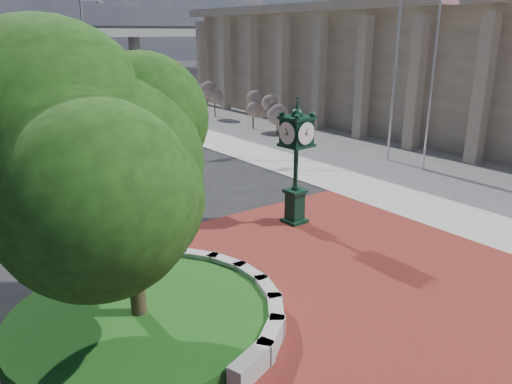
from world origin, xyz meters
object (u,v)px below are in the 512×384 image
object	(u,v)px
post_clock	(296,157)
street_lamp_near	(88,53)
parked_car	(59,96)
flagpole_b	(397,49)
flagpole_a	(433,76)

from	to	relation	value
post_clock	street_lamp_near	xyz separation A→B (m)	(1.13, 24.59, 2.71)
parked_car	post_clock	bearing A→B (deg)	-71.25
street_lamp_near	post_clock	bearing A→B (deg)	-92.62
flagpole_b	street_lamp_near	world-z (taller)	flagpole_b
post_clock	flagpole_a	xyz separation A→B (m)	(9.89, 1.69, 2.16)
flagpole_a	flagpole_b	world-z (taller)	flagpole_b
post_clock	flagpole_a	world-z (taller)	flagpole_a
flagpole_a	street_lamp_near	xyz separation A→B (m)	(-8.77, 22.90, 0.56)
post_clock	parked_car	distance (m)	37.32
flagpole_a	street_lamp_near	bearing A→B (deg)	110.95
flagpole_b	post_clock	bearing A→B (deg)	-157.94
parked_car	flagpole_b	bearing A→B (deg)	-54.44
flagpole_b	street_lamp_near	size ratio (longest dim) A/B	1.28
flagpole_b	street_lamp_near	xyz separation A→B (m)	(-8.98, 20.49, -0.64)
flagpole_b	parked_car	bearing A→B (deg)	103.58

